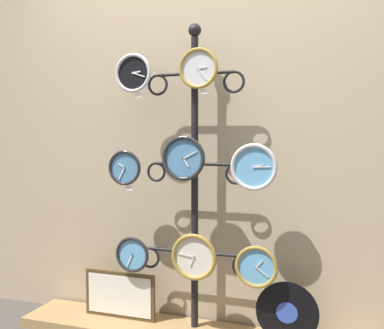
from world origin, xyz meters
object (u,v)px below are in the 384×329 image
at_px(clock_top_left, 133,73).
at_px(clock_middle_left, 125,168).
at_px(picture_frame, 120,295).
at_px(clock_middle_right, 254,167).
at_px(display_stand, 195,221).
at_px(clock_bottom_left, 133,254).
at_px(clock_bottom_center, 194,257).
at_px(clock_top_center, 198,68).
at_px(clock_bottom_right, 256,267).
at_px(vinyl_record, 287,313).
at_px(clock_middle_center, 184,158).

height_order(clock_top_left, clock_middle_left, clock_top_left).
bearing_deg(picture_frame, clock_middle_left, -36.39).
relative_size(clock_middle_right, picture_frame, 0.54).
height_order(display_stand, clock_bottom_left, display_stand).
relative_size(clock_middle_left, clock_bottom_center, 0.78).
distance_m(clock_top_center, clock_bottom_right, 1.17).
height_order(clock_bottom_right, vinyl_record, clock_bottom_right).
distance_m(clock_bottom_left, clock_bottom_right, 0.78).
distance_m(clock_top_left, clock_bottom_right, 1.34).
xyz_separation_m(clock_bottom_center, clock_bottom_right, (0.37, 0.00, -0.02)).
height_order(clock_bottom_center, picture_frame, clock_bottom_center).
height_order(clock_top_center, clock_middle_left, clock_top_center).
relative_size(clock_bottom_right, picture_frame, 0.50).
relative_size(clock_bottom_center, clock_bottom_right, 1.15).
relative_size(clock_middle_left, picture_frame, 0.45).
distance_m(clock_top_left, clock_bottom_center, 1.15).
height_order(clock_top_center, clock_bottom_left, clock_top_center).
distance_m(clock_middle_left, vinyl_record, 1.27).
bearing_deg(clock_middle_center, clock_middle_right, 1.08).
bearing_deg(clock_middle_left, clock_top_center, 0.88).
height_order(clock_middle_left, clock_middle_center, clock_middle_center).
height_order(clock_middle_right, clock_bottom_right, clock_middle_right).
height_order(vinyl_record, picture_frame, vinyl_record).
bearing_deg(display_stand, clock_bottom_center, -73.13).
bearing_deg(picture_frame, display_stand, 3.35).
bearing_deg(vinyl_record, clock_bottom_center, -173.92).
bearing_deg(picture_frame, clock_middle_right, -4.40).
bearing_deg(clock_top_center, clock_middle_right, -3.63).
bearing_deg(clock_middle_left, vinyl_record, 2.00).
xyz_separation_m(clock_middle_right, vinyl_record, (0.19, 0.05, -0.82)).
bearing_deg(clock_middle_center, vinyl_record, 5.36).
relative_size(clock_middle_center, clock_bottom_left, 1.18).
bearing_deg(clock_bottom_center, clock_middle_center, 179.40).
bearing_deg(clock_bottom_left, clock_top_center, -0.12).
bearing_deg(clock_bottom_right, clock_bottom_left, 177.89).
bearing_deg(clock_middle_right, clock_bottom_left, 178.36).
distance_m(clock_top_center, clock_bottom_center, 1.09).
bearing_deg(clock_bottom_left, clock_middle_center, -4.83).
distance_m(clock_middle_left, clock_bottom_right, 0.98).
distance_m(clock_middle_right, picture_frame, 1.22).
height_order(clock_top_center, clock_bottom_center, clock_top_center).
height_order(clock_top_left, clock_bottom_left, clock_top_left).
bearing_deg(vinyl_record, clock_top_center, -176.97).
height_order(display_stand, clock_middle_right, display_stand).
xyz_separation_m(clock_bottom_center, vinyl_record, (0.53, 0.06, -0.29)).
xyz_separation_m(clock_middle_left, clock_bottom_left, (0.04, 0.01, -0.54)).
bearing_deg(vinyl_record, clock_bottom_right, -161.54).
relative_size(clock_middle_center, clock_bottom_center, 0.95).
xyz_separation_m(display_stand, clock_bottom_center, (0.03, -0.10, -0.19)).
bearing_deg(vinyl_record, display_stand, 175.10).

